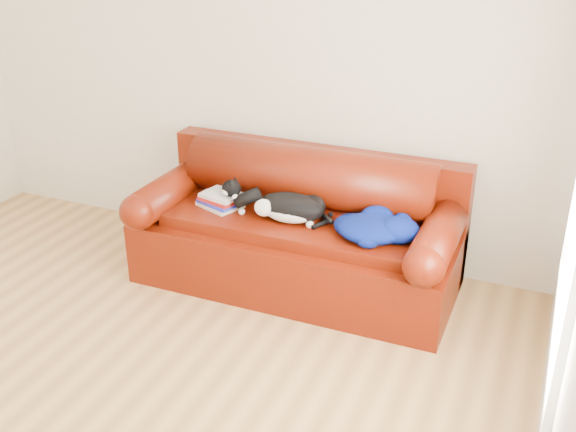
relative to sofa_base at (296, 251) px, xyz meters
name	(u,v)px	position (x,y,z in m)	size (l,w,h in m)	color
ground	(81,390)	(-0.62, -1.49, -0.24)	(4.50, 4.50, 0.00)	olive
room_shell	(57,80)	(-0.50, -1.48, 1.43)	(4.52, 4.02, 2.61)	beige
sofa_base	(296,251)	(0.00, 0.00, 0.00)	(2.10, 0.90, 0.50)	#420C02
sofa_back	(310,196)	(0.00, 0.24, 0.30)	(2.10, 1.01, 0.88)	#420C02
book_stack	(221,200)	(-0.52, -0.07, 0.31)	(0.33, 0.30, 0.10)	beige
cat	(290,208)	(-0.01, -0.09, 0.35)	(0.63, 0.37, 0.23)	black
blanket	(375,227)	(0.55, -0.11, 0.33)	(0.61, 0.51, 0.16)	#020F48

